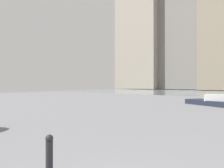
# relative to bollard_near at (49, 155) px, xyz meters

# --- Properties ---
(building_annex) EXTENTS (15.50, 10.00, 38.53)m
(building_annex) POSITION_rel_bollard_near_xyz_m (23.97, -68.03, 18.89)
(building_annex) COLOR gray
(building_annex) RESTS_ON ground
(building_highrise) EXTENTS (16.68, 10.87, 38.25)m
(building_highrise) POSITION_rel_bollard_near_xyz_m (37.90, -65.33, 18.75)
(building_highrise) COLOR #9E9384
(building_highrise) RESTS_ON ground
(bollard_near) EXTENTS (0.13, 0.13, 0.71)m
(bollard_near) POSITION_rel_bollard_near_xyz_m (0.00, 0.00, 0.00)
(bollard_near) COLOR #232328
(bollard_near) RESTS_ON ground
(boat) EXTENTS (5.18, 3.63, 0.95)m
(boat) POSITION_rel_bollard_near_xyz_m (0.32, -14.24, -0.16)
(boat) COLOR #1E2333
(boat) RESTS_ON ground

